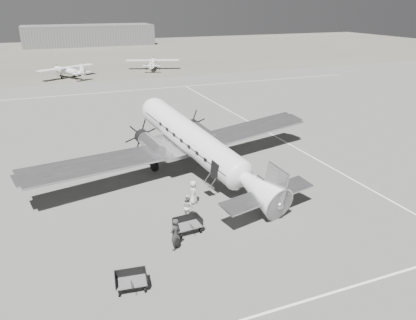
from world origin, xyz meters
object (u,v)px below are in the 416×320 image
(ground_crew, at_px, (175,234))
(ramp_agent, at_px, (188,207))
(light_plane_left, at_px, (68,72))
(baggage_cart_far, at_px, (131,281))
(hangar_main, at_px, (89,35))
(dc3_airliner, at_px, (199,147))
(light_plane_right, at_px, (153,64))
(baggage_cart_near, at_px, (188,225))
(passenger, at_px, (193,192))

(ground_crew, bearing_deg, ramp_agent, -159.28)
(light_plane_left, height_order, ramp_agent, light_plane_left)
(light_plane_left, relative_size, baggage_cart_far, 6.87)
(hangar_main, relative_size, dc3_airliner, 1.50)
(light_plane_right, xyz_separation_m, ramp_agent, (-14.28, -64.27, -0.27))
(hangar_main, relative_size, baggage_cart_far, 24.62)
(dc3_airliner, xyz_separation_m, light_plane_right, (11.04, 57.77, -1.47))
(baggage_cart_near, distance_m, ramp_agent, 1.82)
(baggage_cart_near, xyz_separation_m, ground_crew, (-1.31, -1.51, 0.50))
(hangar_main, height_order, light_plane_left, hangar_main)
(hangar_main, relative_size, light_plane_left, 3.59)
(passenger, bearing_deg, hangar_main, 16.66)
(baggage_cart_far, xyz_separation_m, passenger, (6.22, 7.78, 0.43))
(hangar_main, bearing_deg, baggage_cart_far, -95.73)
(light_plane_right, bearing_deg, passenger, -84.03)
(light_plane_right, distance_m, baggage_cart_near, 67.60)
(light_plane_right, relative_size, ground_crew, 5.65)
(light_plane_left, bearing_deg, hangar_main, 49.73)
(dc3_airliner, height_order, ground_crew, dc3_airliner)
(baggage_cart_near, bearing_deg, ramp_agent, 64.52)
(light_plane_right, distance_m, ground_crew, 69.36)
(baggage_cart_near, height_order, ramp_agent, ramp_agent)
(ground_crew, relative_size, passenger, 1.12)
(baggage_cart_far, relative_size, ramp_agent, 0.93)
(ground_crew, bearing_deg, baggage_cart_near, -168.84)
(dc3_airliner, distance_m, ground_crew, 11.09)
(dc3_airliner, relative_size, ground_crew, 13.71)
(baggage_cart_near, bearing_deg, hangar_main, 81.36)
(light_plane_right, relative_size, baggage_cart_far, 6.75)
(hangar_main, xyz_separation_m, passenger, (-6.81, -122.12, -2.39))
(hangar_main, distance_m, ground_crew, 127.67)
(dc3_airliner, bearing_deg, light_plane_right, 64.95)
(baggage_cart_far, bearing_deg, light_plane_left, 95.74)
(ground_crew, distance_m, passenger, 5.97)
(passenger, bearing_deg, light_plane_left, 24.35)
(light_plane_right, height_order, ground_crew, light_plane_right)
(ramp_agent, xyz_separation_m, passenger, (1.08, 1.98, -0.01))
(dc3_airliner, distance_m, light_plane_right, 58.83)
(dc3_airliner, relative_size, passenger, 15.39)
(light_plane_right, relative_size, ramp_agent, 6.25)
(light_plane_right, xyz_separation_m, baggage_cart_far, (-19.43, -70.07, -0.71))
(dc3_airliner, bearing_deg, ramp_agent, -130.72)
(hangar_main, distance_m, baggage_cart_far, 130.59)
(light_plane_left, bearing_deg, baggage_cart_far, -121.68)
(hangar_main, height_order, ramp_agent, hangar_main)
(hangar_main, height_order, baggage_cart_far, hangar_main)
(light_plane_right, height_order, baggage_cart_far, light_plane_right)
(light_plane_left, xyz_separation_m, ramp_agent, (3.48, -59.90, -0.30))
(dc3_airliner, height_order, light_plane_left, dc3_airliner)
(dc3_airliner, relative_size, baggage_cart_near, 15.34)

